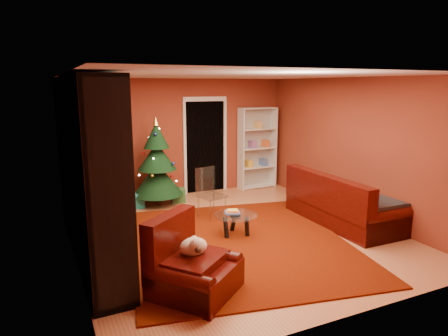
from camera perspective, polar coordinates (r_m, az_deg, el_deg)
name	(u,v)px	position (r m, az deg, el deg)	size (l,w,h in m)	color
floor	(234,234)	(6.84, 1.42, -9.47)	(5.00, 5.50, 0.05)	#B1653E
ceiling	(235,74)	(6.38, 1.55, 13.30)	(5.00, 5.50, 0.05)	silver
wall_back	(180,138)	(9.03, -6.36, 4.34)	(5.00, 0.05, 2.60)	maroon
wall_left	(69,171)	(5.84, -21.32, -0.43)	(0.05, 5.50, 2.60)	maroon
wall_right	(354,148)	(7.92, 18.12, 2.80)	(0.05, 5.50, 2.60)	maroon
doorway	(205,147)	(9.23, -2.69, 2.99)	(1.06, 0.60, 2.16)	black
rug	(239,242)	(6.43, 2.19, -10.56)	(3.31, 3.86, 0.02)	#5B1402
media_unit	(88,170)	(5.89, -18.91, -0.30)	(0.51, 3.36, 2.57)	black
christmas_tree	(157,163)	(8.30, -9.54, 0.74)	(1.03, 1.03, 1.84)	black
gift_box_teal	(137,200)	(8.38, -12.27, -4.50)	(0.30, 0.30, 0.30)	teal
gift_box_green	(178,195)	(8.62, -6.56, -3.88)	(0.29, 0.29, 0.29)	#295727
gift_box_red	(125,197)	(8.77, -13.91, -4.08)	(0.23, 0.23, 0.23)	maroon
white_bookshelf	(257,148)	(9.65, 4.78, 2.85)	(0.92, 0.33, 1.99)	white
armchair	(195,264)	(4.86, -4.14, -13.47)	(0.98, 0.98, 0.76)	black
dog	(193,247)	(4.85, -4.38, -11.13)	(0.40, 0.30, 0.25)	beige
sofa	(343,198)	(7.50, 16.69, -4.08)	(2.19, 0.98, 0.94)	black
coffee_table	(236,225)	(6.66, 1.66, -8.11)	(0.73, 0.73, 0.46)	gray
acrylic_chair	(212,196)	(7.44, -1.75, -4.04)	(0.44, 0.48, 0.86)	#66605B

